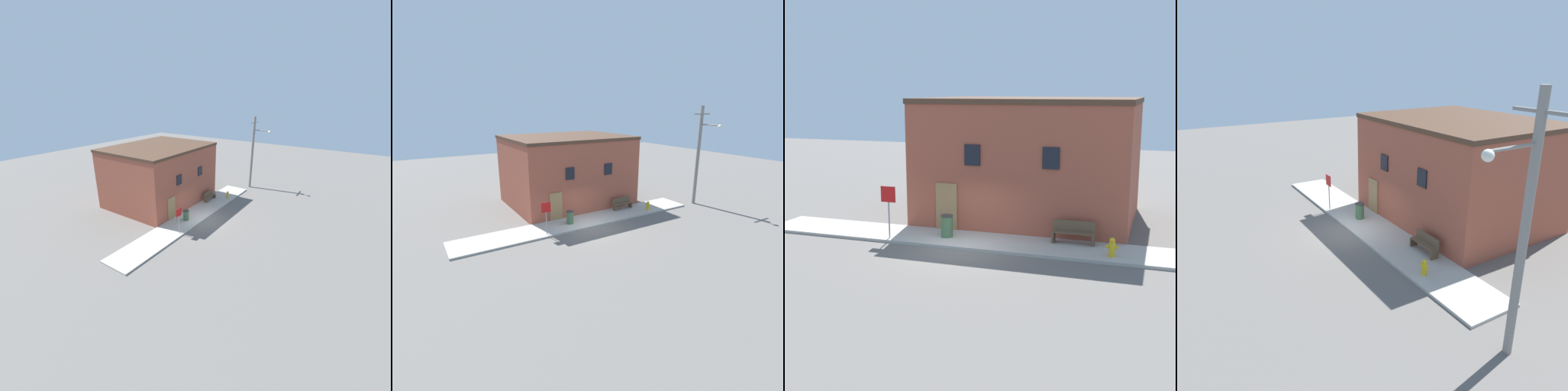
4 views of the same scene
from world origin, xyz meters
The scene contains 7 objects.
ground_plane centered at (0.00, 0.00, 0.00)m, with size 80.00×80.00×0.00m, color #66605B.
sidewalk centered at (0.00, 1.26, 0.06)m, with size 18.70×2.52×0.13m.
brick_building centered at (1.33, 6.35, 2.94)m, with size 9.86×7.78×5.87m.
fire_hydrant centered at (5.78, 0.67, 0.49)m, with size 0.48×0.23×0.73m.
stop_sign centered at (-3.32, 0.34, 1.66)m, with size 0.66×0.06×2.19m.
bench centered at (4.14, 1.98, 0.58)m, with size 1.70×0.44×0.91m.
trash_bin centered at (-1.09, 1.26, 0.60)m, with size 0.52×0.52×0.94m.
Camera 3 is at (7.42, -19.33, 6.24)m, focal length 50.00 mm.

